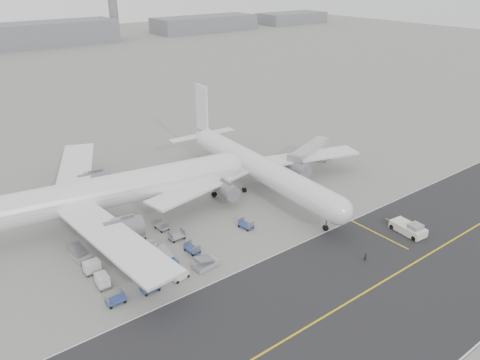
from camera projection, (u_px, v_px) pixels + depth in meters
ground at (217, 271)px, 75.23m from camera, size 700.00×700.00×0.00m
taxiway at (321, 319)px, 65.01m from camera, size 220.00×59.00×0.03m
horizon_buildings at (10, 49)px, 279.68m from camera, size 520.00×28.00×28.00m
control_tower at (114, 13)px, 315.26m from camera, size 7.00×7.00×31.25m
airliner_a at (91, 195)px, 86.17m from camera, size 62.78×61.65×21.78m
airliner_b at (257, 167)px, 100.75m from camera, size 53.42×54.13×18.66m
pushback_tug at (409, 228)px, 85.59m from camera, size 3.65×8.58×2.43m
jet_bridge at (310, 153)px, 110.73m from camera, size 17.14×8.60×6.47m
gse_cluster at (143, 262)px, 77.67m from camera, size 24.81×23.99×2.15m
stray_dolly at (246, 228)px, 87.72m from camera, size 2.14×3.03×1.72m
ground_crew_a at (365, 257)px, 77.41m from camera, size 0.68×0.54×1.63m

